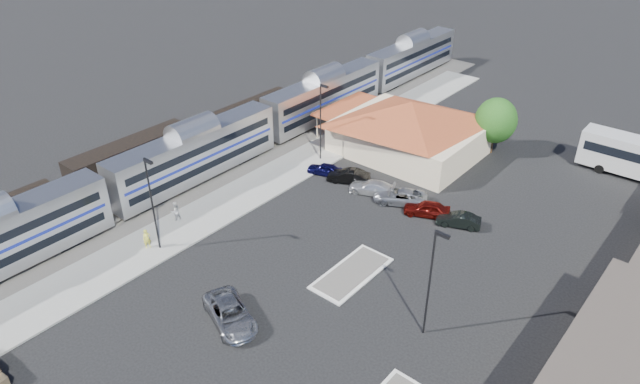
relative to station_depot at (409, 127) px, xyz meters
The scene contains 20 objects.
ground 24.63m from the station_depot, 79.24° to the right, with size 280.00×280.00×0.00m, color black.
railbed 23.14m from the station_depot, 135.78° to the right, with size 16.00×100.00×0.12m, color #4C4944.
platform 19.71m from the station_depot, 112.45° to the right, with size 5.50×92.00×0.18m, color gray.
passenger_train 23.96m from the station_depot, 124.11° to the right, with size 3.00×104.00×5.55m.
freight_cars 30.64m from the station_depot, 129.42° to the right, with size 2.80×46.00×4.00m.
station_depot is the anchor object (origin of this frame).
traffic_island_south 23.80m from the station_depot, 68.74° to the right, with size 3.30×7.50×0.21m.
lamp_plat_s 30.74m from the station_depot, 101.94° to the right, with size 1.08×0.25×9.00m.
lamp_plat_n 10.45m from the station_depot, 128.41° to the right, with size 1.08×0.25×9.00m.
lamp_lot 29.30m from the station_depot, 55.24° to the right, with size 1.08×0.25×9.00m.
tree_depot 9.69m from the station_depot, 38.43° to the left, with size 4.71×4.71×6.63m.
suv 32.66m from the station_depot, 81.07° to the right, with size 2.68×5.81×1.61m, color #95979C.
person_a 31.55m from the station_depot, 103.28° to the right, with size 0.66×0.44×1.82m, color #E2DD46.
person_b 27.82m from the station_depot, 108.69° to the right, with size 0.92×0.71×1.89m, color silver.
parked_car_a 11.33m from the station_depot, 110.87° to the right, with size 1.51×3.76×1.28m, color #0D0C3F.
parked_car_b 10.35m from the station_depot, 95.16° to the right, with size 1.55×4.45×1.47m, color black.
parked_car_c 10.86m from the station_depot, 77.48° to the right, with size 1.94×4.76×1.38m, color silver.
parked_car_d 11.68m from the station_depot, 61.29° to the right, with size 2.48×5.37×1.49m, color #999CA1.
parked_car_e 13.71m from the station_depot, 49.92° to the right, with size 1.77×4.39×1.50m, color maroon.
parked_car_f 15.75m from the station_depot, 40.14° to the right, with size 1.42×4.06×1.34m, color black.
Camera 1 is at (25.60, -28.01, 29.93)m, focal length 32.00 mm.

